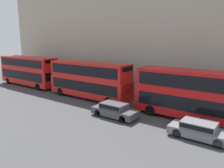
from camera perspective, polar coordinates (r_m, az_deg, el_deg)
The scene contains 6 objects.
bus_leading at distance 19.64m, azimuth 22.04°, elevation -2.47°, with size 2.59×11.07×4.30m.
bus_second_in_queue at distance 25.65m, azimuth -6.02°, elevation 1.41°, with size 2.59×10.75×4.29m.
bus_third_in_queue at distance 35.08m, azimuth -21.02°, elevation 3.47°, with size 2.59×11.05×4.34m.
car_dark_sedan at distance 16.76m, azimuth 21.90°, elevation -10.96°, with size 1.78×4.21×1.23m.
car_hatchback at distance 19.70m, azimuth 0.70°, elevation -6.69°, with size 1.76×4.20×1.28m.
pedestrian at distance 29.45m, azimuth -5.56°, elevation -0.40°, with size 0.36×0.36×1.71m.
Camera 1 is at (-16.96, 0.95, 6.82)m, focal length 35.00 mm.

